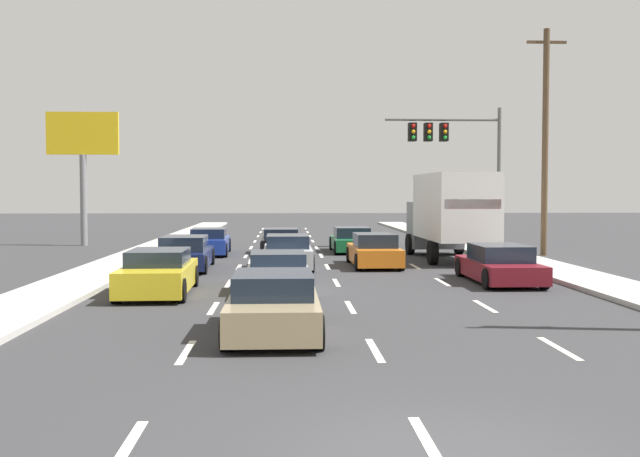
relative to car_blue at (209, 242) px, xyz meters
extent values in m
plane|color=#333335|center=(5.14, -1.35, -0.56)|extent=(140.00, 140.00, 0.00)
cube|color=#B2AFA8|center=(13.23, -6.35, -0.49)|extent=(2.28, 80.00, 0.14)
cube|color=#B2AFA8|center=(-2.95, -6.35, -0.49)|extent=(2.28, 80.00, 0.14)
cube|color=silver|center=(1.74, -25.93, -0.56)|extent=(0.14, 2.00, 0.01)
cube|color=silver|center=(1.74, -20.93, -0.56)|extent=(0.14, 2.00, 0.01)
cube|color=silver|center=(1.74, -15.93, -0.56)|extent=(0.14, 2.00, 0.01)
cube|color=silver|center=(1.74, -10.93, -0.56)|extent=(0.14, 2.00, 0.01)
cube|color=silver|center=(1.74, -5.93, -0.56)|extent=(0.14, 2.00, 0.01)
cube|color=silver|center=(1.74, -0.93, -0.56)|extent=(0.14, 2.00, 0.01)
cube|color=silver|center=(1.74, 4.07, -0.56)|extent=(0.14, 2.00, 0.01)
cube|color=silver|center=(1.74, 9.07, -0.56)|extent=(0.14, 2.00, 0.01)
cube|color=silver|center=(1.74, 14.07, -0.56)|extent=(0.14, 2.00, 0.01)
cube|color=silver|center=(1.74, 19.07, -0.56)|extent=(0.14, 2.00, 0.01)
cube|color=silver|center=(1.74, 24.07, -0.56)|extent=(0.14, 2.00, 0.01)
cube|color=silver|center=(5.14, -25.93, -0.56)|extent=(0.14, 2.00, 0.01)
cube|color=silver|center=(5.14, -20.93, -0.56)|extent=(0.14, 2.00, 0.01)
cube|color=silver|center=(5.14, -15.93, -0.56)|extent=(0.14, 2.00, 0.01)
cube|color=silver|center=(5.14, -10.93, -0.56)|extent=(0.14, 2.00, 0.01)
cube|color=silver|center=(5.14, -5.93, -0.56)|extent=(0.14, 2.00, 0.01)
cube|color=silver|center=(5.14, -0.93, -0.56)|extent=(0.14, 2.00, 0.01)
cube|color=silver|center=(5.14, 4.07, -0.56)|extent=(0.14, 2.00, 0.01)
cube|color=silver|center=(5.14, 9.07, -0.56)|extent=(0.14, 2.00, 0.01)
cube|color=silver|center=(5.14, 14.07, -0.56)|extent=(0.14, 2.00, 0.01)
cube|color=silver|center=(5.14, 19.07, -0.56)|extent=(0.14, 2.00, 0.01)
cube|color=silver|center=(5.14, 24.07, -0.56)|extent=(0.14, 2.00, 0.01)
cube|color=silver|center=(8.54, -20.93, -0.56)|extent=(0.14, 2.00, 0.01)
cube|color=silver|center=(8.54, -15.93, -0.56)|extent=(0.14, 2.00, 0.01)
cube|color=silver|center=(8.54, -10.93, -0.56)|extent=(0.14, 2.00, 0.01)
cube|color=silver|center=(8.54, -5.93, -0.56)|extent=(0.14, 2.00, 0.01)
cube|color=silver|center=(8.54, -0.93, -0.56)|extent=(0.14, 2.00, 0.01)
cube|color=silver|center=(8.54, 4.07, -0.56)|extent=(0.14, 2.00, 0.01)
cube|color=silver|center=(8.54, 9.07, -0.56)|extent=(0.14, 2.00, 0.01)
cube|color=silver|center=(8.54, 14.07, -0.56)|extent=(0.14, 2.00, 0.01)
cube|color=silver|center=(8.54, 19.07, -0.56)|extent=(0.14, 2.00, 0.01)
cube|color=silver|center=(8.54, 24.07, -0.56)|extent=(0.14, 2.00, 0.01)
cube|color=#1E389E|center=(0.00, 0.04, -0.10)|extent=(1.85, 4.41, 0.64)
cube|color=#192333|center=(0.00, -0.14, 0.43)|extent=(1.58, 2.06, 0.44)
cylinder|color=black|center=(-0.85, 1.64, -0.24)|extent=(0.24, 0.65, 0.64)
cylinder|color=black|center=(0.75, 1.69, -0.24)|extent=(0.24, 0.65, 0.64)
cylinder|color=black|center=(-0.76, -1.62, -0.24)|extent=(0.24, 0.65, 0.64)
cylinder|color=black|center=(0.85, -1.57, -0.24)|extent=(0.24, 0.65, 0.64)
cube|color=#141E4C|center=(-0.21, -6.58, -0.13)|extent=(1.89, 4.59, 0.59)
cube|color=#192333|center=(-0.20, -6.93, 0.43)|extent=(1.62, 2.24, 0.53)
cylinder|color=black|center=(-1.08, -4.87, -0.24)|extent=(0.23, 0.64, 0.64)
cylinder|color=black|center=(0.59, -4.84, -0.24)|extent=(0.23, 0.64, 0.64)
cylinder|color=black|center=(-1.01, -8.33, -0.24)|extent=(0.23, 0.64, 0.64)
cylinder|color=black|center=(0.66, -8.29, -0.24)|extent=(0.23, 0.64, 0.64)
cube|color=yellow|center=(-0.05, -13.33, -0.08)|extent=(1.88, 4.48, 0.69)
cube|color=#192333|center=(-0.05, -13.26, 0.48)|extent=(1.62, 2.26, 0.43)
cylinder|color=black|center=(-0.92, -11.68, -0.24)|extent=(0.23, 0.64, 0.64)
cylinder|color=black|center=(0.74, -11.64, -0.24)|extent=(0.23, 0.64, 0.64)
cylinder|color=black|center=(-0.84, -15.02, -0.24)|extent=(0.23, 0.64, 0.64)
cylinder|color=black|center=(0.82, -14.98, -0.24)|extent=(0.23, 0.64, 0.64)
cube|color=black|center=(3.31, 0.52, -0.12)|extent=(1.81, 4.17, 0.60)
cube|color=#192333|center=(3.31, 0.49, 0.39)|extent=(1.58, 2.11, 0.44)
cylinder|color=black|center=(2.47, 2.04, -0.24)|extent=(0.23, 0.64, 0.64)
cylinder|color=black|center=(4.13, 2.05, -0.24)|extent=(0.23, 0.64, 0.64)
cylinder|color=black|center=(2.50, -1.02, -0.24)|extent=(0.23, 0.64, 0.64)
cylinder|color=black|center=(4.15, -1.00, -0.24)|extent=(0.23, 0.64, 0.64)
cube|color=#B7BABF|center=(3.61, -6.44, -0.09)|extent=(1.80, 4.22, 0.66)
cube|color=#192333|center=(3.61, -6.56, 0.48)|extent=(1.57, 2.15, 0.47)
cylinder|color=black|center=(2.77, -4.89, -0.24)|extent=(0.22, 0.64, 0.64)
cylinder|color=black|center=(4.42, -4.88, -0.24)|extent=(0.22, 0.64, 0.64)
cylinder|color=black|center=(2.79, -8.00, -0.24)|extent=(0.22, 0.64, 0.64)
cylinder|color=black|center=(4.44, -7.99, -0.24)|extent=(0.22, 0.64, 0.64)
cube|color=white|center=(3.29, -12.77, -0.13)|extent=(1.87, 4.46, 0.59)
cube|color=#192333|center=(3.30, -13.12, 0.39)|extent=(1.59, 2.00, 0.43)
cylinder|color=black|center=(2.44, -11.14, -0.24)|extent=(0.24, 0.65, 0.64)
cylinder|color=black|center=(4.06, -11.09, -0.24)|extent=(0.24, 0.65, 0.64)
cylinder|color=black|center=(2.53, -14.44, -0.24)|extent=(0.24, 0.65, 0.64)
cylinder|color=black|center=(4.15, -14.40, -0.24)|extent=(0.24, 0.65, 0.64)
cube|color=tan|center=(3.28, -19.36, -0.10)|extent=(1.79, 4.13, 0.64)
cube|color=#192333|center=(3.28, -19.32, 0.45)|extent=(1.57, 2.14, 0.47)
cylinder|color=black|center=(2.44, -17.85, -0.24)|extent=(0.22, 0.64, 0.64)
cylinder|color=black|center=(4.11, -17.85, -0.24)|extent=(0.22, 0.64, 0.64)
cylinder|color=black|center=(2.45, -20.88, -0.24)|extent=(0.22, 0.64, 0.64)
cylinder|color=black|center=(4.11, -20.87, -0.24)|extent=(0.22, 0.64, 0.64)
cube|color=#196B38|center=(6.72, 1.14, -0.15)|extent=(1.85, 4.34, 0.55)
cube|color=#192333|center=(6.72, 1.16, 0.38)|extent=(1.62, 2.13, 0.51)
cylinder|color=black|center=(5.86, 2.75, -0.24)|extent=(0.22, 0.64, 0.64)
cylinder|color=black|center=(7.57, 2.76, -0.24)|extent=(0.22, 0.64, 0.64)
cylinder|color=black|center=(5.88, -0.47, -0.24)|extent=(0.22, 0.64, 0.64)
cylinder|color=black|center=(7.59, -0.46, -0.24)|extent=(0.22, 0.64, 0.64)
cube|color=orange|center=(6.96, -5.77, -0.11)|extent=(1.75, 4.43, 0.63)
cube|color=#192333|center=(6.96, -6.03, 0.47)|extent=(1.52, 2.08, 0.52)
cylinder|color=black|center=(6.15, -4.12, -0.24)|extent=(0.22, 0.64, 0.64)
cylinder|color=black|center=(7.74, -4.10, -0.24)|extent=(0.22, 0.64, 0.64)
cylinder|color=black|center=(6.18, -7.44, -0.24)|extent=(0.22, 0.64, 0.64)
cylinder|color=black|center=(7.77, -7.42, -0.24)|extent=(0.22, 0.64, 0.64)
cube|color=white|center=(10.49, -4.18, 1.73)|extent=(2.47, 5.62, 2.69)
cube|color=red|center=(10.53, -6.95, 1.87)|extent=(2.15, 0.07, 0.36)
cube|color=slate|center=(10.43, -0.45, 0.80)|extent=(2.32, 1.91, 2.13)
cylinder|color=black|center=(9.29, -0.47, -0.08)|extent=(0.31, 0.96, 0.96)
cylinder|color=black|center=(11.58, -0.43, -0.08)|extent=(0.31, 0.96, 0.96)
cylinder|color=black|center=(9.36, -5.31, -0.08)|extent=(0.31, 0.96, 0.96)
cylinder|color=black|center=(11.65, -5.28, -0.08)|extent=(0.31, 0.96, 0.96)
cube|color=maroon|center=(10.32, -11.10, -0.14)|extent=(1.81, 4.55, 0.56)
cube|color=#192333|center=(10.32, -11.20, 0.39)|extent=(1.58, 2.22, 0.51)
cylinder|color=black|center=(9.48, -9.37, -0.24)|extent=(0.22, 0.64, 0.64)
cylinder|color=black|center=(11.16, -9.38, -0.24)|extent=(0.22, 0.64, 0.64)
cylinder|color=black|center=(9.48, -12.82, -0.24)|extent=(0.22, 0.64, 0.64)
cylinder|color=black|center=(11.15, -12.82, -0.24)|extent=(0.22, 0.64, 0.64)
cylinder|color=#595B56|center=(14.76, 4.10, 3.09)|extent=(0.20, 0.20, 7.31)
cylinder|color=#595B56|center=(11.74, 4.10, 6.11)|extent=(6.04, 0.14, 0.14)
cube|color=black|center=(11.82, 4.10, 5.46)|extent=(0.40, 0.56, 0.95)
sphere|color=red|center=(11.82, 3.79, 5.76)|extent=(0.20, 0.20, 0.20)
sphere|color=orange|center=(11.82, 3.79, 5.46)|extent=(0.20, 0.20, 0.20)
sphere|color=green|center=(11.82, 3.79, 5.16)|extent=(0.20, 0.20, 0.20)
cube|color=black|center=(10.99, 4.10, 5.46)|extent=(0.40, 0.56, 0.95)
sphere|color=red|center=(10.99, 3.79, 5.76)|extent=(0.20, 0.20, 0.20)
sphere|color=orange|center=(10.99, 3.79, 5.46)|extent=(0.20, 0.20, 0.20)
sphere|color=green|center=(10.99, 3.79, 5.16)|extent=(0.20, 0.20, 0.20)
cube|color=black|center=(10.16, 4.10, 5.46)|extent=(0.40, 0.56, 0.95)
sphere|color=red|center=(10.16, 3.79, 5.76)|extent=(0.20, 0.20, 0.20)
sphere|color=orange|center=(10.16, 3.79, 5.46)|extent=(0.20, 0.20, 0.20)
sphere|color=green|center=(10.16, 3.79, 5.16)|extent=(0.20, 0.20, 0.20)
cylinder|color=brown|center=(15.29, -1.24, 4.55)|extent=(0.28, 0.28, 10.22)
cube|color=brown|center=(15.29, -1.24, 9.06)|extent=(1.80, 0.12, 0.12)
cylinder|color=slate|center=(-7.34, 6.03, 1.89)|extent=(0.36, 0.36, 4.91)
cube|color=yellow|center=(-7.34, 6.03, 5.48)|extent=(3.82, 0.20, 2.28)
camera|label=1|loc=(3.52, -34.04, 2.29)|focal=41.18mm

